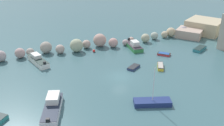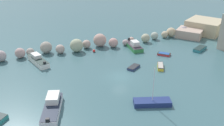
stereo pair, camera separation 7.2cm
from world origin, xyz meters
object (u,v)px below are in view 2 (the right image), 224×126
(moored_boat_2, at_px, (164,54))
(moored_boat_10, at_px, (134,46))
(moored_boat_8, at_px, (134,67))
(channel_buoy, at_px, (94,51))
(moored_boat_4, at_px, (38,60))
(moored_boat_0, at_px, (52,107))
(moored_boat_3, at_px, (152,102))
(moored_boat_1, at_px, (200,49))
(moored_boat_6, at_px, (160,66))

(moored_boat_2, bearing_deg, moored_boat_10, 168.31)
(moored_boat_8, bearing_deg, moored_boat_2, 167.10)
(channel_buoy, relative_size, moored_boat_8, 0.20)
(moored_boat_8, bearing_deg, moored_boat_4, -62.99)
(moored_boat_0, distance_m, moored_boat_2, 26.30)
(moored_boat_3, xyz_separation_m, moored_boat_8, (2.75, 11.28, -0.18))
(moored_boat_10, bearing_deg, moored_boat_4, -83.36)
(moored_boat_3, bearing_deg, moored_boat_10, 89.35)
(moored_boat_4, bearing_deg, channel_buoy, -98.21)
(moored_boat_0, bearing_deg, moored_boat_4, 17.47)
(moored_boat_1, bearing_deg, moored_boat_6, 171.83)
(channel_buoy, distance_m, moored_boat_4, 11.42)
(moored_boat_2, xyz_separation_m, moored_boat_6, (-3.76, -4.83, 0.07))
(moored_boat_2, height_order, moored_boat_8, moored_boat_2)
(moored_boat_3, bearing_deg, moored_boat_2, 71.63)
(moored_boat_10, bearing_deg, channel_buoy, -91.54)
(moored_boat_2, height_order, moored_boat_4, moored_boat_4)
(moored_boat_1, bearing_deg, moored_boat_4, 142.19)
(moored_boat_8, relative_size, moored_boat_10, 0.45)
(moored_boat_8, bearing_deg, moored_boat_1, 155.09)
(moored_boat_3, height_order, moored_boat_10, moored_boat_3)
(channel_buoy, height_order, moored_boat_1, moored_boat_1)
(channel_buoy, xyz_separation_m, moored_boat_3, (1.38, -21.23, 0.10))
(moored_boat_6, bearing_deg, moored_boat_0, -43.46)
(moored_boat_4, xyz_separation_m, moored_boat_8, (15.44, -8.43, -0.42))
(moored_boat_3, height_order, moored_boat_8, moored_boat_3)
(channel_buoy, relative_size, moored_boat_4, 0.09)
(moored_boat_4, xyz_separation_m, moored_boat_10, (19.85, 0.51, -0.03))
(moored_boat_8, height_order, moored_boat_10, moored_boat_10)
(moored_boat_0, height_order, moored_boat_2, moored_boat_0)
(channel_buoy, bearing_deg, moored_boat_1, -19.00)
(moored_boat_3, relative_size, moored_boat_4, 0.87)
(moored_boat_0, bearing_deg, moored_boat_2, -47.30)
(moored_boat_8, bearing_deg, moored_boat_6, 126.60)
(moored_boat_1, bearing_deg, moored_boat_2, 148.85)
(moored_boat_1, bearing_deg, moored_boat_10, 125.50)
(moored_boat_1, xyz_separation_m, moored_boat_2, (-8.39, 0.49, -0.08))
(moored_boat_0, distance_m, moored_boat_4, 16.16)
(moored_boat_0, bearing_deg, moored_boat_3, -87.50)
(moored_boat_10, bearing_deg, moored_boat_8, -21.11)
(moored_boat_2, relative_size, moored_boat_3, 0.48)
(channel_buoy, distance_m, moored_boat_1, 22.02)
(moored_boat_1, relative_size, moored_boat_6, 1.23)
(moored_boat_2, relative_size, moored_boat_4, 0.41)
(moored_boat_3, distance_m, moored_boat_4, 23.45)
(moored_boat_0, bearing_deg, moored_boat_8, -45.64)
(moored_boat_6, bearing_deg, moored_boat_4, -87.06)
(moored_boat_0, bearing_deg, moored_boat_6, -54.99)
(moored_boat_3, bearing_deg, moored_boat_8, 95.16)
(moored_boat_1, bearing_deg, moored_boat_0, 170.19)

